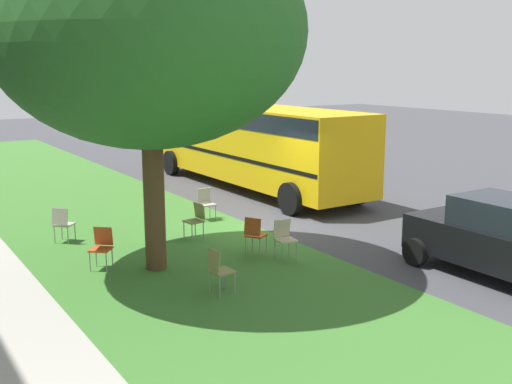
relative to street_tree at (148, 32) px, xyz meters
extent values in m
plane|color=#424247|center=(1.50, -3.88, -4.89)|extent=(80.00, 80.00, 0.00)
cube|color=#3D752D|center=(1.50, -0.68, -4.89)|extent=(48.00, 6.00, 0.01)
cylinder|color=brown|center=(0.00, 0.00, -3.19)|extent=(0.44, 0.44, 3.40)
ellipsoid|color=#2D6B28|center=(0.00, 0.00, 0.01)|extent=(6.29, 6.29, 4.65)
cube|color=#C64C1E|center=(0.58, 1.00, -4.45)|extent=(0.58, 0.58, 0.04)
cube|color=#C64C1E|center=(0.71, 0.88, -4.21)|extent=(0.33, 0.36, 0.40)
cylinder|color=gray|center=(0.57, 1.25, -4.68)|extent=(0.02, 0.02, 0.42)
cylinder|color=gray|center=(0.33, 0.98, -4.68)|extent=(0.02, 0.02, 0.42)
cylinder|color=gray|center=(0.82, 1.03, -4.68)|extent=(0.02, 0.02, 0.42)
cylinder|color=gray|center=(0.59, 0.75, -4.68)|extent=(0.02, 0.02, 0.42)
cube|color=#ADA393|center=(3.08, 1.05, -4.45)|extent=(0.58, 0.58, 0.04)
cube|color=#ADA393|center=(2.96, 1.18, -4.21)|extent=(0.35, 0.34, 0.40)
cylinder|color=gray|center=(3.07, 0.80, -4.68)|extent=(0.02, 0.02, 0.42)
cylinder|color=gray|center=(3.33, 1.05, -4.68)|extent=(0.02, 0.02, 0.42)
cylinder|color=gray|center=(2.83, 1.05, -4.68)|extent=(0.02, 0.02, 0.42)
cylinder|color=gray|center=(3.09, 1.30, -4.68)|extent=(0.02, 0.02, 0.42)
cube|color=#ADA393|center=(3.13, -2.93, -4.45)|extent=(0.40, 0.42, 0.04)
cube|color=#ADA393|center=(3.31, -2.93, -4.21)|extent=(0.09, 0.40, 0.40)
cylinder|color=gray|center=(2.96, -2.75, -4.68)|extent=(0.02, 0.02, 0.42)
cylinder|color=gray|center=(2.96, -3.11, -4.68)|extent=(0.02, 0.02, 0.42)
cylinder|color=gray|center=(3.30, -2.75, -4.68)|extent=(0.02, 0.02, 0.42)
cylinder|color=gray|center=(3.30, -3.11, -4.68)|extent=(0.02, 0.02, 0.42)
cube|color=olive|center=(1.64, -1.74, -4.45)|extent=(0.47, 0.45, 0.04)
cube|color=olive|center=(1.66, -1.92, -4.21)|extent=(0.41, 0.13, 0.40)
cylinder|color=gray|center=(1.79, -1.55, -4.68)|extent=(0.02, 0.02, 0.42)
cylinder|color=gray|center=(1.44, -1.59, -4.68)|extent=(0.02, 0.02, 0.42)
cylinder|color=gray|center=(1.84, -1.88, -4.68)|extent=(0.02, 0.02, 0.42)
cylinder|color=gray|center=(1.48, -1.93, -4.68)|extent=(0.02, 0.02, 0.42)
cube|color=beige|center=(-0.98, -2.68, -4.45)|extent=(0.45, 0.47, 0.04)
cube|color=beige|center=(-0.80, -2.70, -4.21)|extent=(0.14, 0.41, 0.40)
cylinder|color=gray|center=(-1.13, -2.48, -4.68)|extent=(0.02, 0.02, 0.42)
cylinder|color=gray|center=(-1.17, -2.84, -4.68)|extent=(0.02, 0.02, 0.42)
cylinder|color=gray|center=(-0.79, -2.52, -4.68)|extent=(0.02, 0.02, 0.42)
cylinder|color=gray|center=(-0.83, -2.88, -4.68)|extent=(0.02, 0.02, 0.42)
cube|color=#C64C1E|center=(-0.28, -2.35, -4.45)|extent=(0.57, 0.56, 0.04)
cube|color=#C64C1E|center=(-0.37, -2.20, -4.21)|extent=(0.39, 0.28, 0.40)
cylinder|color=gray|center=(-0.35, -2.59, -4.68)|extent=(0.02, 0.02, 0.42)
cylinder|color=gray|center=(-0.04, -2.40, -4.68)|extent=(0.02, 0.02, 0.42)
cylinder|color=gray|center=(-0.52, -2.30, -4.68)|extent=(0.02, 0.02, 0.42)
cylinder|color=gray|center=(-0.21, -2.11, -4.68)|extent=(0.02, 0.02, 0.42)
cube|color=olive|center=(-2.03, -0.44, -4.45)|extent=(0.44, 0.42, 0.04)
cube|color=olive|center=(-2.04, -0.26, -4.21)|extent=(0.40, 0.10, 0.40)
cylinder|color=gray|center=(-2.21, -0.62, -4.68)|extent=(0.02, 0.02, 0.42)
cylinder|color=gray|center=(-1.85, -0.61, -4.68)|extent=(0.02, 0.02, 0.42)
cylinder|color=gray|center=(-2.22, -0.28, -4.68)|extent=(0.02, 0.02, 0.42)
cylinder|color=gray|center=(-1.86, -0.27, -4.68)|extent=(0.02, 0.02, 0.42)
cube|color=black|center=(-4.26, -5.63, -4.21)|extent=(3.70, 1.64, 0.76)
cube|color=#1E232B|center=(-4.41, -5.63, -3.56)|extent=(1.90, 1.44, 0.64)
cylinder|color=black|center=(-2.86, -4.76, -4.59)|extent=(0.60, 0.18, 0.60)
cylinder|color=black|center=(-2.86, -6.50, -4.59)|extent=(0.60, 0.18, 0.60)
cube|color=yellow|center=(6.31, -6.49, -3.26)|extent=(10.40, 2.44, 2.50)
cube|color=black|center=(6.31, -6.49, -3.61)|extent=(10.30, 2.46, 0.12)
cube|color=black|center=(6.31, -6.49, -2.36)|extent=(10.30, 2.46, 0.56)
cylinder|color=black|center=(10.31, -5.23, -4.41)|extent=(0.96, 0.28, 0.96)
cylinder|color=black|center=(10.31, -7.75, -4.41)|extent=(0.96, 0.28, 0.96)
cylinder|color=black|center=(2.31, -5.23, -4.41)|extent=(0.96, 0.28, 0.96)
cylinder|color=black|center=(2.31, -7.75, -4.41)|extent=(0.96, 0.28, 0.96)
camera|label=1|loc=(-11.58, 5.00, -0.67)|focal=42.92mm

